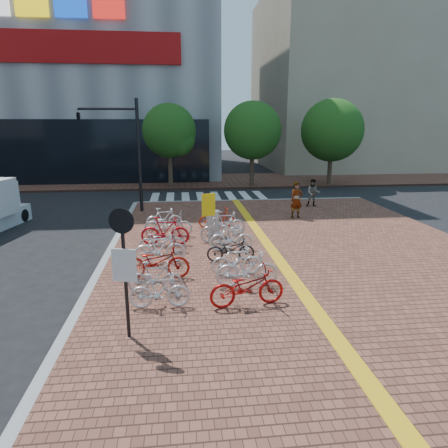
{
  "coord_description": "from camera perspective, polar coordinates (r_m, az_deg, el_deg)",
  "views": [
    {
      "loc": [
        -1.32,
        -11.82,
        4.75
      ],
      "look_at": [
        0.17,
        1.65,
        1.3
      ],
      "focal_mm": 32.0,
      "sensor_mm": 36.0,
      "label": 1
    }
  ],
  "objects": [
    {
      "name": "ground",
      "position": [
        12.81,
        0.06,
        -7.49
      ],
      "size": [
        120.0,
        120.0,
        0.0
      ],
      "primitive_type": "plane",
      "color": "black",
      "rests_on": "ground"
    },
    {
      "name": "sidewalk",
      "position": [
        9.33,
        23.42,
        -17.09
      ],
      "size": [
        14.0,
        34.0,
        0.15
      ],
      "primitive_type": "cube",
      "color": "brown",
      "rests_on": "ground"
    },
    {
      "name": "tactile_strip",
      "position": [
        8.87,
        17.57,
        -17.66
      ],
      "size": [
        0.4,
        34.0,
        0.01
      ],
      "primitive_type": "cube",
      "color": "#EDB015",
      "rests_on": "sidewalk"
    },
    {
      "name": "kerb_west",
      "position": [
        8.69,
        -24.65,
        -19.7
      ],
      "size": [
        0.25,
        34.0,
        0.15
      ],
      "primitive_type": "cube",
      "color": "gray",
      "rests_on": "ground"
    },
    {
      "name": "kerb_north",
      "position": [
        24.66,
        3.91,
        3.32
      ],
      "size": [
        14.0,
        0.25,
        0.15
      ],
      "primitive_type": "cube",
      "color": "gray",
      "rests_on": "ground"
    },
    {
      "name": "far_sidewalk",
      "position": [
        33.18,
        -3.98,
        6.15
      ],
      "size": [
        70.0,
        8.0,
        0.15
      ],
      "primitive_type": "cube",
      "color": "brown",
      "rests_on": "ground"
    },
    {
      "name": "department_store",
      "position": [
        47.08,
        -26.84,
        24.17
      ],
      "size": [
        36.0,
        24.27,
        28.0
      ],
      "color": "gray",
      "rests_on": "ground"
    },
    {
      "name": "building_beige",
      "position": [
        48.08,
        18.42,
        18.66
      ],
      "size": [
        20.0,
        18.0,
        18.0
      ],
      "primitive_type": "cube",
      "color": "gray",
      "rests_on": "ground"
    },
    {
      "name": "crosswalk",
      "position": [
        26.31,
        -2.24,
        3.88
      ],
      "size": [
        7.5,
        4.0,
        0.01
      ],
      "color": "silver",
      "rests_on": "ground"
    },
    {
      "name": "street_trees",
      "position": [
        29.96,
        6.11,
        12.96
      ],
      "size": [
        16.2,
        4.6,
        6.35
      ],
      "color": "#38281E",
      "rests_on": "far_sidewalk"
    },
    {
      "name": "bike_0",
      "position": [
        10.37,
        -9.19,
        -9.4
      ],
      "size": [
        1.56,
        0.45,
        0.93
      ],
      "primitive_type": "imported",
      "rotation": [
        0.0,
        0.0,
        1.56
      ],
      "color": "silver",
      "rests_on": "sidewalk"
    },
    {
      "name": "bike_1",
      "position": [
        11.22,
        -9.83,
        -7.57
      ],
      "size": [
        1.58,
        0.61,
        0.93
      ],
      "primitive_type": "imported",
      "rotation": [
        0.0,
        0.0,
        1.46
      ],
      "color": "#A7A6AB",
      "rests_on": "sidewalk"
    },
    {
      "name": "bike_2",
      "position": [
        12.27,
        -9.66,
        -5.31
      ],
      "size": [
        2.06,
        0.83,
        1.06
      ],
      "primitive_type": "imported",
      "rotation": [
        0.0,
        0.0,
        1.51
      ],
      "color": "#9D130B",
      "rests_on": "sidewalk"
    },
    {
      "name": "bike_3",
      "position": [
        13.54,
        -9.18,
        -3.44
      ],
      "size": [
        1.78,
        0.68,
        1.04
      ],
      "primitive_type": "imported",
      "rotation": [
        0.0,
        0.0,
        1.68
      ],
      "color": "white",
      "rests_on": "sidewalk"
    },
    {
      "name": "bike_4",
      "position": [
        14.63,
        -8.75,
        -2.42
      ],
      "size": [
        1.68,
        0.63,
        0.88
      ],
      "primitive_type": "imported",
      "rotation": [
        0.0,
        0.0,
        1.54
      ],
      "color": "#A2A2A6",
      "rests_on": "sidewalk"
    },
    {
      "name": "bike_5",
      "position": [
        15.5,
        -8.42,
        -0.99
      ],
      "size": [
        1.9,
        0.68,
        1.12
      ],
      "primitive_type": "imported",
      "rotation": [
        0.0,
        0.0,
        1.49
      ],
      "color": "red",
      "rests_on": "sidewalk"
    },
    {
      "name": "bike_6",
      "position": [
        16.65,
        -7.97,
        -0.04
      ],
      "size": [
        2.02,
        0.84,
        1.04
      ],
      "primitive_type": "imported",
      "rotation": [
        0.0,
        0.0,
        1.5
      ],
      "color": "#B9B9BE",
      "rests_on": "sidewalk"
    },
    {
      "name": "bike_7",
      "position": [
        17.87,
        -8.57,
        0.78
      ],
      "size": [
        1.63,
        0.63,
        0.96
      ],
      "primitive_type": "imported",
      "rotation": [
        0.0,
        0.0,
        1.69
      ],
      "color": "white",
      "rests_on": "sidewalk"
    },
    {
      "name": "bike_8",
      "position": [
        10.36,
        3.31,
        -8.95
      ],
      "size": [
        2.04,
        0.94,
        1.03
      ],
      "primitive_type": "imported",
      "rotation": [
        0.0,
        0.0,
        1.7
      ],
      "color": "#A50D0B",
      "rests_on": "sidewalk"
    },
    {
      "name": "bike_9",
      "position": [
        11.48,
        3.34,
        -6.43
      ],
      "size": [
        1.82,
        0.53,
        1.09
      ],
      "primitive_type": "imported",
      "rotation": [
        0.0,
        0.0,
        1.58
      ],
      "color": "silver",
      "rests_on": "sidewalk"
    },
    {
      "name": "bike_10",
      "position": [
        12.35,
        1.79,
        -5.26
      ],
      "size": [
        1.56,
        0.45,
        0.94
      ],
      "primitive_type": "imported",
      "rotation": [
        0.0,
        0.0,
        1.58
      ],
      "color": "silver",
      "rests_on": "sidewalk"
    },
    {
      "name": "bike_11",
      "position": [
        13.58,
        0.97,
        -3.61
      ],
      "size": [
        1.63,
        0.57,
        0.86
      ],
      "primitive_type": "imported",
      "rotation": [
        0.0,
        0.0,
        1.57
      ],
      "color": "black",
      "rests_on": "sidewalk"
    },
    {
      "name": "bike_12",
      "position": [
        14.69,
        1.03,
        -1.99
      ],
      "size": [
        1.63,
        0.52,
        0.97
      ],
      "primitive_type": "imported",
      "rotation": [
        0.0,
        0.0,
        1.53
      ],
      "color": "silver",
      "rests_on": "sidewalk"
    },
    {
      "name": "bike_13",
      "position": [
        15.61,
        -0.3,
        -0.89
      ],
      "size": [
        1.76,
        0.68,
        1.03
      ],
      "primitive_type": "imported",
      "rotation": [
        0.0,
        0.0,
        1.45
      ],
      "color": "#ADADB2",
      "rests_on": "sidewalk"
    },
    {
      "name": "bike_14",
      "position": [
        16.81,
        0.2,
        0.18
      ],
      "size": [
        1.73,
        0.68,
        1.01
      ],
      "primitive_type": "imported",
      "rotation": [
        0.0,
        0.0,
        1.45
      ],
      "color": "#B6B7BB",
      "rests_on": "sidewalk"
    },
    {
      "name": "bike_15",
      "position": [
        18.0,
        -1.05,
        0.9
      ],
      "size": [
        1.73,
        0.84,
        0.87
      ],
      "primitive_type": "imported",
      "rotation": [
        0.0,
        0.0,
        1.74
      ],
      "color": "red",
      "rests_on": "sidewalk"
    },
    {
      "name": "pedestrian_a",
      "position": [
        20.02,
        10.31,
        3.38
      ],
      "size": [
        0.73,
        0.56,
        1.78
      ],
      "primitive_type": "imported",
      "rotation": [
        0.0,
        0.0,
        0.23
      ],
      "color": "gray",
      "rests_on": "sidewalk"
    },
    {
      "name": "pedestrian_b",
      "position": [
        23.01,
        12.63,
        4.35
      ],
      "size": [
        0.88,
        0.77,
        1.54
      ],
      "primitive_type": "imported",
      "rotation": [
        0.0,
        0.0,
        -0.29
      ],
      "color": "#47495A",
      "rests_on": "sidewalk"
    },
    {
      "name": "utility_box",
      "position": [
        16.56,
        -1.6,
        0.08
      ],
      "size": [
        0.55,
        0.44,
        1.08
      ],
      "primitive_type": "cube",
      "rotation": [
        0.0,
        0.0,
        -0.18
      ],
      "color": "#ACACB1",
      "rests_on": "sidewalk"
    },
    {
      "name": "yellow_sign",
      "position": [
        15.26,
        -2.15,
        2.1
      ],
      "size": [
        0.53,
        0.23,
        1.99
      ],
      "color": "#B7B7BC",
      "rests_on": "sidewalk"
    },
    {
      "name": "notice_sign",
      "position": [
        8.65,
        -14.1,
        -4.74
      ],
      "size": [
        0.53,
        0.19,
        2.92
      ],
      "color": "black",
      "rests_on": "sidewalk"
    },
    {
      "name": "traffic_light_pole",
      "position": [
        21.64,
        -15.79,
        12.19
      ],
      "size": [
        3.12,
        1.2,
        5.81
      ],
      "color": "black",
      "rests_on": "sidewalk"
    }
  ]
}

